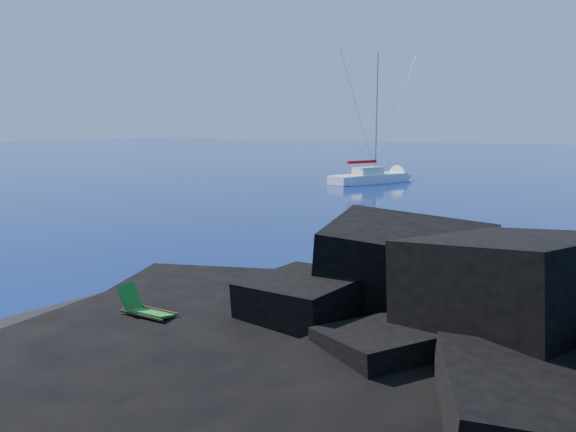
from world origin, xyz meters
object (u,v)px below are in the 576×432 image
at_px(sunbather, 140,311).
at_px(marker_cone, 134,313).
at_px(deck_chair, 149,305).
at_px(sailboat, 371,183).

distance_m(sunbather, marker_cone, 0.51).
bearing_deg(sunbather, deck_chair, -25.79).
relative_size(deck_chair, marker_cone, 2.88).
relative_size(sunbather, marker_cone, 3.41).
height_order(sailboat, deck_chair, sailboat).
distance_m(sailboat, marker_cone, 47.05).
xyz_separation_m(sailboat, sunbather, (12.49, -44.86, 0.54)).
bearing_deg(sailboat, deck_chair, -52.70).
bearing_deg(deck_chair, marker_cone, -169.28).
distance_m(sailboat, sunbather, 46.57).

